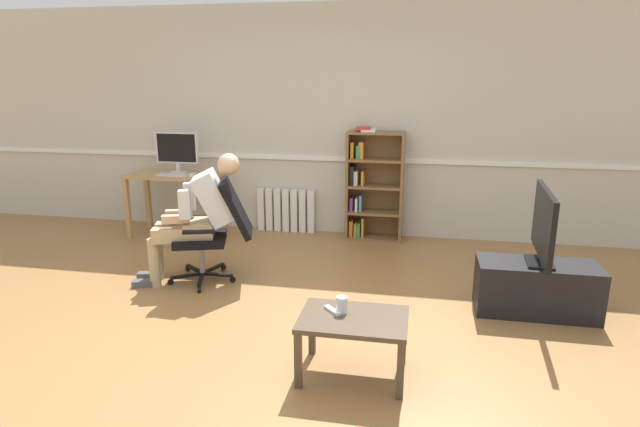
% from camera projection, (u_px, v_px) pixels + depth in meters
% --- Properties ---
extents(ground_plane, '(18.00, 18.00, 0.00)m').
position_uv_depth(ground_plane, '(280.00, 327.00, 4.06)').
color(ground_plane, olive).
extents(back_wall, '(12.00, 0.13, 2.70)m').
position_uv_depth(back_wall, '(336.00, 122.00, 6.23)').
color(back_wall, beige).
rests_on(back_wall, ground_plane).
extents(computer_desk, '(1.10, 0.57, 0.76)m').
position_uv_depth(computer_desk, '(175.00, 184.00, 6.29)').
color(computer_desk, tan).
rests_on(computer_desk, ground_plane).
extents(imac_monitor, '(0.53, 0.14, 0.48)m').
position_uv_depth(imac_monitor, '(177.00, 149.00, 6.26)').
color(imac_monitor, silver).
rests_on(imac_monitor, computer_desk).
extents(keyboard, '(0.38, 0.12, 0.02)m').
position_uv_depth(keyboard, '(173.00, 175.00, 6.11)').
color(keyboard, silver).
rests_on(keyboard, computer_desk).
extents(computer_mouse, '(0.06, 0.10, 0.03)m').
position_uv_depth(computer_mouse, '(193.00, 175.00, 6.09)').
color(computer_mouse, white).
rests_on(computer_mouse, computer_desk).
extents(bookshelf, '(0.66, 0.29, 1.32)m').
position_uv_depth(bookshelf, '(371.00, 186.00, 6.14)').
color(bookshelf, brown).
rests_on(bookshelf, ground_plane).
extents(radiator, '(0.72, 0.08, 0.53)m').
position_uv_depth(radiator, '(286.00, 210.00, 6.52)').
color(radiator, white).
rests_on(radiator, ground_plane).
extents(office_chair, '(0.81, 0.67, 0.97)m').
position_uv_depth(office_chair, '(217.00, 227.00, 4.88)').
color(office_chair, black).
rests_on(office_chair, ground_plane).
extents(person_seated, '(1.02, 0.58, 1.21)m').
position_uv_depth(person_seated, '(197.00, 214.00, 4.83)').
color(person_seated, tan).
rests_on(person_seated, ground_plane).
extents(tv_stand, '(0.95, 0.42, 0.43)m').
position_uv_depth(tv_stand, '(536.00, 288.00, 4.27)').
color(tv_stand, black).
rests_on(tv_stand, ground_plane).
extents(tv_screen, '(0.22, 0.89, 0.60)m').
position_uv_depth(tv_screen, '(544.00, 226.00, 4.14)').
color(tv_screen, black).
rests_on(tv_screen, tv_stand).
extents(coffee_table, '(0.69, 0.48, 0.41)m').
position_uv_depth(coffee_table, '(353.00, 326.00, 3.34)').
color(coffee_table, '#4C3D2D').
rests_on(coffee_table, ground_plane).
extents(drinking_glass, '(0.07, 0.07, 0.11)m').
position_uv_depth(drinking_glass, '(342.00, 305.00, 3.37)').
color(drinking_glass, silver).
rests_on(drinking_glass, coffee_table).
extents(spare_remote, '(0.13, 0.13, 0.02)m').
position_uv_depth(spare_remote, '(333.00, 310.00, 3.40)').
color(spare_remote, white).
rests_on(spare_remote, coffee_table).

